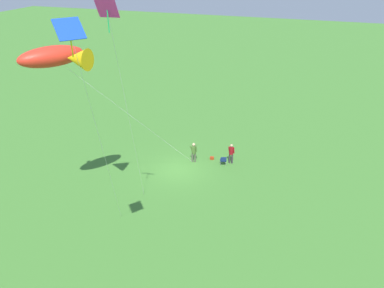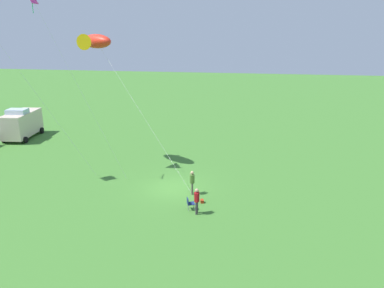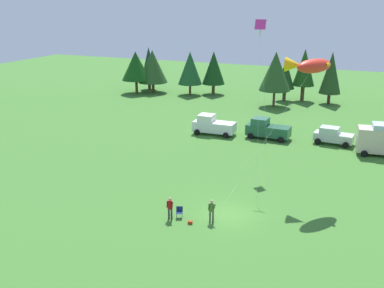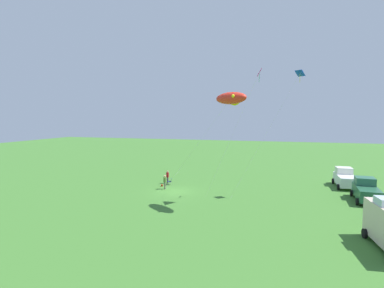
# 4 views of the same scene
# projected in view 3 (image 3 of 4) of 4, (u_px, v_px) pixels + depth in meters

# --- Properties ---
(ground_plane) EXTENTS (160.00, 160.00, 0.00)m
(ground_plane) POSITION_uv_depth(u_px,v_px,m) (229.00, 214.00, 33.85)
(ground_plane) COLOR #3D742C
(person_kite_flyer) EXTENTS (0.59, 0.41, 1.74)m
(person_kite_flyer) POSITION_uv_depth(u_px,v_px,m) (212.00, 209.00, 32.46)
(person_kite_flyer) COLOR #525242
(person_kite_flyer) RESTS_ON ground
(folding_chair) EXTENTS (0.62, 0.62, 0.82)m
(folding_chair) POSITION_uv_depth(u_px,v_px,m) (179.00, 211.00, 33.30)
(folding_chair) COLOR navy
(folding_chair) RESTS_ON ground
(person_spectator) EXTENTS (0.54, 0.34, 1.74)m
(person_spectator) POSITION_uv_depth(u_px,v_px,m) (170.00, 207.00, 32.83)
(person_spectator) COLOR #373039
(person_spectator) RESTS_ON ground
(backpack_on_grass) EXTENTS (0.36, 0.28, 0.22)m
(backpack_on_grass) POSITION_uv_depth(u_px,v_px,m) (190.00, 222.00, 32.41)
(backpack_on_grass) COLOR #A32E13
(backpack_on_grass) RESTS_ON ground
(truck_white_pickup) EXTENTS (5.03, 2.47, 2.34)m
(truck_white_pickup) POSITION_uv_depth(u_px,v_px,m) (213.00, 125.00, 53.84)
(truck_white_pickup) COLOR silver
(truck_white_pickup) RESTS_ON ground
(truck_green_flatbed) EXTENTS (5.10, 2.63, 2.34)m
(truck_green_flatbed) POSITION_uv_depth(u_px,v_px,m) (267.00, 129.00, 52.23)
(truck_green_flatbed) COLOR #25593D
(truck_green_flatbed) RESTS_ON ground
(car_silver_compact) EXTENTS (4.35, 2.54, 1.89)m
(car_silver_compact) POSITION_uv_depth(u_px,v_px,m) (333.00, 136.00, 50.23)
(car_silver_compact) COLOR #BBC0BD
(car_silver_compact) RESTS_ON ground
(treeline_distant) EXTENTS (54.29, 9.80, 8.22)m
(treeline_distant) POSITION_uv_depth(u_px,v_px,m) (244.00, 70.00, 71.45)
(treeline_distant) COLOR #50361C
(treeline_distant) RESTS_ON ground
(kite_large_fish) EXTENTS (6.76, 10.65, 11.07)m
(kite_large_fish) POSITION_uv_depth(u_px,v_px,m) (309.00, 66.00, 35.53)
(kite_large_fish) COLOR red
(kite_large_fish) RESTS_ON ground
(kite_diamond_blue) EXTENTS (3.65, 7.36, 13.65)m
(kite_diamond_blue) POSITION_uv_depth(u_px,v_px,m) (261.00, 30.00, 42.16)
(kite_diamond_blue) COLOR blue
(kite_diamond_blue) RESTS_ON ground
(kite_diamond_rainbow) EXTENTS (2.20, 5.70, 13.86)m
(kite_diamond_rainbow) POSITION_uv_depth(u_px,v_px,m) (260.00, 31.00, 38.20)
(kite_diamond_rainbow) COLOR #DA2F90
(kite_diamond_rainbow) RESTS_ON ground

